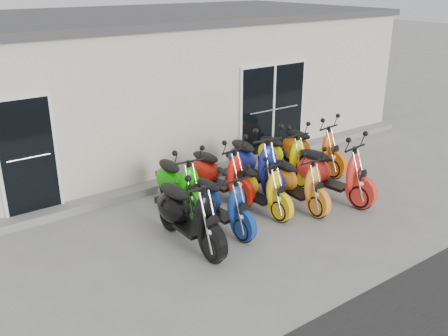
{
  "coord_description": "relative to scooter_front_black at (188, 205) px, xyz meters",
  "views": [
    {
      "loc": [
        -5.29,
        -6.67,
        4.24
      ],
      "look_at": [
        0.0,
        0.6,
        0.75
      ],
      "focal_mm": 40.0,
      "sensor_mm": 36.0,
      "label": 1
    }
  ],
  "objects": [
    {
      "name": "door_right",
      "position": [
        4.04,
        2.55,
        0.51
      ],
      "size": [
        2.02,
        0.08,
        2.22
      ],
      "primitive_type": "cube",
      "color": "black",
      "rests_on": "front_step"
    },
    {
      "name": "roof_cap",
      "position": [
        1.44,
        5.58,
        2.53
      ],
      "size": [
        14.2,
        6.2,
        0.16
      ],
      "primitive_type": "cube",
      "color": "#3F3F42",
      "rests_on": "building"
    },
    {
      "name": "scooter_front_red",
      "position": [
        3.31,
        -0.11,
        -0.01
      ],
      "size": [
        0.98,
        2.08,
        1.48
      ],
      "primitive_type": null,
      "rotation": [
        0.0,
        0.0,
        0.13
      ],
      "color": "red",
      "rests_on": "ground"
    },
    {
      "name": "building",
      "position": [
        1.44,
        5.58,
        0.85
      ],
      "size": [
        14.0,
        6.0,
        3.2
      ],
      "primitive_type": "cube",
      "color": "beige",
      "rests_on": "ground"
    },
    {
      "name": "scooter_front_orange_a",
      "position": [
        1.75,
        0.31,
        -0.1
      ],
      "size": [
        0.74,
        1.78,
        1.29
      ],
      "primitive_type": null,
      "rotation": [
        0.0,
        0.0,
        0.06
      ],
      "color": "yellow",
      "rests_on": "ground"
    },
    {
      "name": "scooter_back_red",
      "position": [
        1.49,
        1.22,
        -0.04
      ],
      "size": [
        0.91,
        1.98,
        1.41
      ],
      "primitive_type": null,
      "rotation": [
        0.0,
        0.0,
        0.11
      ],
      "color": "red",
      "rests_on": "ground"
    },
    {
      "name": "door_left",
      "position": [
        -1.76,
        2.55,
        0.51
      ],
      "size": [
        1.07,
        0.08,
        2.22
      ],
      "primitive_type": "cube",
      "color": "black",
      "rests_on": "front_step"
    },
    {
      "name": "front_step",
      "position": [
        1.44,
        2.4,
        -0.67
      ],
      "size": [
        14.0,
        0.4,
        0.15
      ],
      "primitive_type": "cube",
      "color": "gray",
      "rests_on": "ground"
    },
    {
      "name": "ground",
      "position": [
        1.44,
        0.38,
        -0.75
      ],
      "size": [
        80.0,
        80.0,
        0.0
      ],
      "primitive_type": "plane",
      "color": "gray",
      "rests_on": "ground"
    },
    {
      "name": "scooter_back_green",
      "position": [
        0.56,
        1.22,
        -0.04
      ],
      "size": [
        0.87,
        1.97,
        1.41
      ],
      "primitive_type": null,
      "rotation": [
        0.0,
        0.0,
        -0.09
      ],
      "color": "#13AF06",
      "rests_on": "ground"
    },
    {
      "name": "scooter_back_extra",
      "position": [
        4.07,
        1.22,
        -0.04
      ],
      "size": [
        0.91,
        1.98,
        1.41
      ],
      "primitive_type": null,
      "rotation": [
        0.0,
        0.0,
        0.11
      ],
      "color": "orange",
      "rests_on": "ground"
    },
    {
      "name": "scooter_back_blue",
      "position": [
        2.32,
        1.14,
        0.02
      ],
      "size": [
        0.99,
        2.15,
        1.53
      ],
      "primitive_type": null,
      "rotation": [
        0.0,
        0.0,
        -0.12
      ],
      "color": "navy",
      "rests_on": "ground"
    },
    {
      "name": "scooter_front_blue",
      "position": [
        0.75,
        0.14,
        -0.09
      ],
      "size": [
        0.76,
        1.82,
        1.31
      ],
      "primitive_type": null,
      "rotation": [
        0.0,
        0.0,
        0.06
      ],
      "color": "navy",
      "rests_on": "ground"
    },
    {
      "name": "scooter_front_orange_b",
      "position": [
        2.5,
        0.04,
        -0.09
      ],
      "size": [
        0.73,
        1.8,
        1.31
      ],
      "primitive_type": null,
      "rotation": [
        0.0,
        0.0,
        -0.05
      ],
      "color": "orange",
      "rests_on": "ground"
    },
    {
      "name": "scooter_front_black",
      "position": [
        0.0,
        0.0,
        0.0
      ],
      "size": [
        0.75,
        2.03,
        1.49
      ],
      "primitive_type": null,
      "rotation": [
        0.0,
        0.0,
        0.01
      ],
      "color": "black",
      "rests_on": "ground"
    },
    {
      "name": "scooter_back_yellow",
      "position": [
        3.22,
        1.24,
        -0.05
      ],
      "size": [
        0.75,
        1.9,
        1.39
      ],
      "primitive_type": null,
      "rotation": [
        0.0,
        0.0,
        -0.04
      ],
      "color": "#FBFF00",
      "rests_on": "ground"
    }
  ]
}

